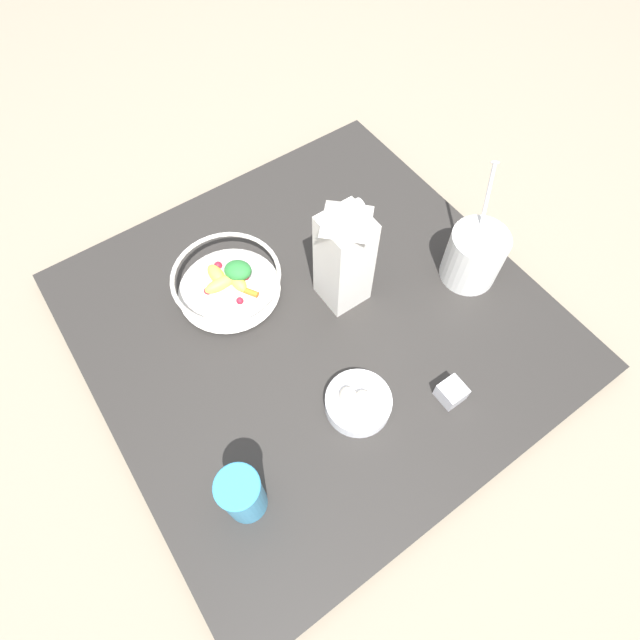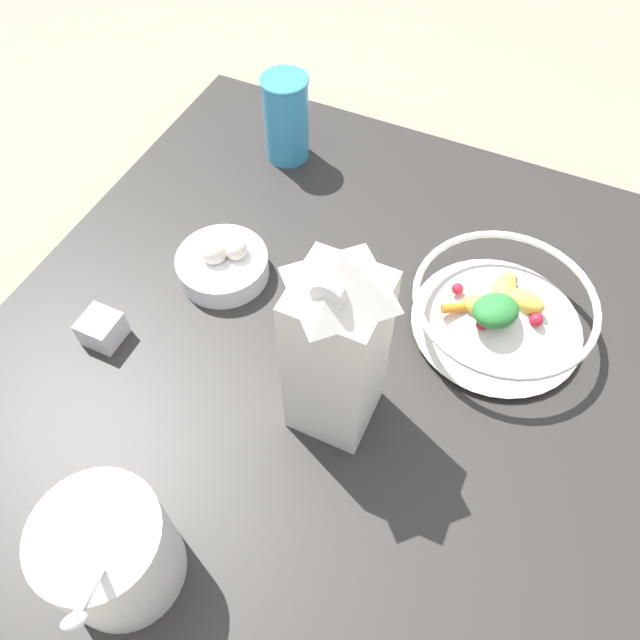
% 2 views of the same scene
% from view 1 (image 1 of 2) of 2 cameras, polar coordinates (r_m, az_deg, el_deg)
% --- Properties ---
extents(ground_plane, '(6.00, 6.00, 0.00)m').
position_cam_1_polar(ground_plane, '(1.14, -0.54, -0.63)').
color(ground_plane, gray).
extents(countertop, '(0.96, 0.96, 0.03)m').
position_cam_1_polar(countertop, '(1.13, -0.54, -0.23)').
color(countertop, '#2D2B28').
rests_on(countertop, ground_plane).
extents(fruit_bowl, '(0.24, 0.24, 0.09)m').
position_cam_1_polar(fruit_bowl, '(1.14, -10.51, 4.35)').
color(fruit_bowl, silver).
rests_on(fruit_bowl, countertop).
extents(milk_carton, '(0.09, 0.09, 0.30)m').
position_cam_1_polar(milk_carton, '(1.03, 2.82, 7.64)').
color(milk_carton, silver).
rests_on(milk_carton, countertop).
extents(yogurt_tub, '(0.15, 0.14, 0.25)m').
position_cam_1_polar(yogurt_tub, '(1.17, 17.27, 7.19)').
color(yogurt_tub, white).
rests_on(yogurt_tub, countertop).
extents(drinking_cup, '(0.08, 0.08, 0.15)m').
position_cam_1_polar(drinking_cup, '(0.91, -8.87, -19.12)').
color(drinking_cup, '#3893C6').
rests_on(drinking_cup, countertop).
extents(spice_jar, '(0.05, 0.05, 0.04)m').
position_cam_1_polar(spice_jar, '(1.05, 14.77, -8.03)').
color(spice_jar, silver).
rests_on(spice_jar, countertop).
extents(garlic_bowl, '(0.13, 0.13, 0.07)m').
position_cam_1_polar(garlic_bowl, '(1.01, 4.36, -9.35)').
color(garlic_bowl, white).
rests_on(garlic_bowl, countertop).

